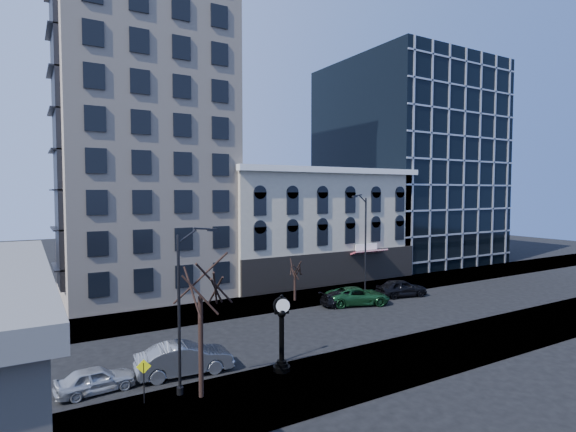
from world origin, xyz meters
TOP-DOWN VIEW (x-y plane):
  - ground at (0.00, 0.00)m, footprint 160.00×160.00m
  - sidewalk_far at (0.00, 8.00)m, footprint 160.00×6.00m
  - sidewalk_near at (0.00, -8.00)m, footprint 160.00×6.00m
  - cream_tower at (-6.11, 18.88)m, footprint 15.90×15.40m
  - victorian_row at (12.00, 15.89)m, footprint 22.60×11.19m
  - glass_office at (32.00, 20.91)m, footprint 20.00×20.15m
  - street_clock at (-4.29, -6.00)m, footprint 0.96×0.96m
  - street_lamp_near at (-9.37, -5.89)m, footprint 2.11×0.63m
  - street_lamp_far at (11.08, 5.79)m, footprint 2.46×0.99m
  - bare_tree_near at (-9.15, -6.76)m, footprint 4.56×4.56m
  - bare_tree_far at (4.67, 7.31)m, footprint 2.40×2.40m
  - warning_sign at (-11.67, -6.05)m, footprint 0.66×0.22m
  - car_near_a at (-13.41, -3.40)m, footprint 3.89×1.84m
  - car_near_b at (-8.92, -3.44)m, footprint 5.32×2.22m
  - car_far_a at (8.91, 3.59)m, footprint 6.12×4.30m
  - car_far_b at (7.73, 3.89)m, footprint 4.67×2.32m
  - car_far_c at (14.41, 3.88)m, footprint 5.17×2.92m

SIDE VIEW (x-z plane):
  - ground at x=0.00m, z-range 0.00..0.00m
  - sidewalk_far at x=0.00m, z-range 0.00..0.12m
  - sidewalk_near at x=0.00m, z-range 0.00..0.12m
  - car_near_a at x=-13.41m, z-range 0.00..1.28m
  - car_far_b at x=7.73m, z-range 0.00..1.30m
  - car_far_a at x=8.91m, z-range 0.00..1.55m
  - car_far_c at x=14.41m, z-range 0.00..1.66m
  - car_near_b at x=-8.92m, z-range 0.00..1.71m
  - warning_sign at x=-11.67m, z-range 0.51..2.58m
  - street_clock at x=-4.29m, z-range -0.08..4.17m
  - bare_tree_far at x=4.67m, z-range 1.16..5.27m
  - victorian_row at x=12.00m, z-range -0.25..12.25m
  - bare_tree_near at x=-9.15m, z-range 2.12..9.95m
  - street_lamp_near at x=-9.37m, z-range 2.21..10.44m
  - street_lamp_far at x=11.08m, z-range 2.61..12.38m
  - glass_office at x=32.00m, z-range 0.00..28.00m
  - cream_tower at x=-6.11m, z-range -1.93..40.57m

